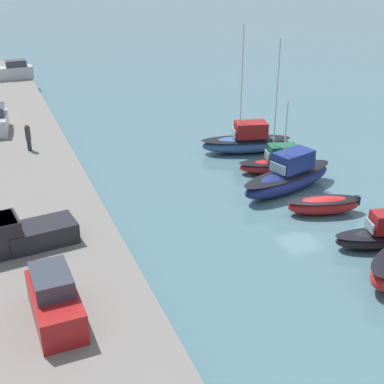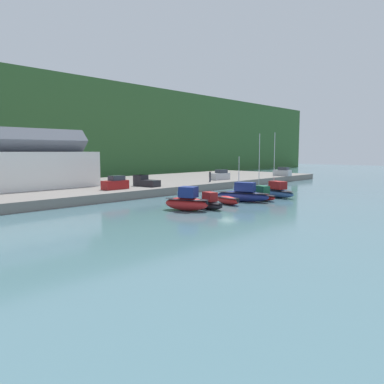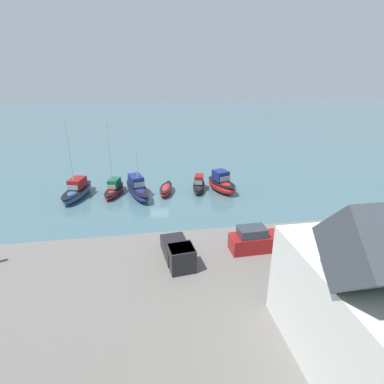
{
  "view_description": "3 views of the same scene",
  "coord_description": "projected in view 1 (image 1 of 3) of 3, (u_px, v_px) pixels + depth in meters",
  "views": [
    {
      "loc": [
        -26.16,
        18.16,
        15.52
      ],
      "look_at": [
        1.65,
        7.07,
        1.71
      ],
      "focal_mm": 50.0,
      "sensor_mm": 36.0,
      "label": 1
    },
    {
      "loc": [
        -41.49,
        -32.51,
        7.3
      ],
      "look_at": [
        -1.97,
        5.04,
        1.34
      ],
      "focal_mm": 35.0,
      "sensor_mm": 36.0,
      "label": 2
    },
    {
      "loc": [
        1.46,
        37.79,
        15.35
      ],
      "look_at": [
        -3.86,
        4.26,
        2.04
      ],
      "focal_mm": 28.0,
      "sensor_mm": 36.0,
      "label": 3
    }
  ],
  "objects": [
    {
      "name": "moored_boat_2",
      "position": [
        324.0,
        205.0,
        33.83
      ],
      "size": [
        2.66,
        4.97,
        1.14
      ],
      "rotation": [
        0.0,
        0.0,
        -0.25
      ],
      "color": "red",
      "rests_on": "ground_plane"
    },
    {
      "name": "parked_car_3",
      "position": [
        14.0,
        71.0,
        62.5
      ],
      "size": [
        1.9,
        4.24,
        2.16
      ],
      "rotation": [
        0.0,
        0.0,
        0.02
      ],
      "color": "#B7B7BC",
      "rests_on": "quay_promenade"
    },
    {
      "name": "parked_car_1",
      "position": [
        55.0,
        301.0,
        22.0
      ],
      "size": [
        4.25,
        1.93,
        2.16
      ],
      "rotation": [
        0.0,
        0.0,
        1.6
      ],
      "color": "maroon",
      "rests_on": "quay_promenade"
    },
    {
      "name": "pickup_truck_0",
      "position": [
        21.0,
        234.0,
        27.33
      ],
      "size": [
        2.49,
        4.92,
        1.9
      ],
      "rotation": [
        0.0,
        0.0,
        0.12
      ],
      "color": "black",
      "rests_on": "quay_promenade"
    },
    {
      "name": "moored_boat_5",
      "position": [
        247.0,
        141.0,
        43.83
      ],
      "size": [
        4.09,
        7.76,
        10.26
      ],
      "rotation": [
        0.0,
        0.0,
        -0.26
      ],
      "color": "#33568E",
      "rests_on": "ground_plane"
    },
    {
      "name": "moored_boat_1",
      "position": [
        383.0,
        235.0,
        30.0
      ],
      "size": [
        2.89,
        5.7,
        2.15
      ],
      "rotation": [
        0.0,
        0.0,
        -0.25
      ],
      "color": "black",
      "rests_on": "ground_plane"
    },
    {
      "name": "ground_plane",
      "position": [
        302.0,
        209.0,
        34.67
      ],
      "size": [
        320.0,
        320.0,
        0.0
      ],
      "primitive_type": "plane",
      "color": "#476B75"
    },
    {
      "name": "person_on_quay",
      "position": [
        28.0,
        137.0,
        40.37
      ],
      "size": [
        0.4,
        0.4,
        2.14
      ],
      "color": "#232838",
      "rests_on": "quay_promenade"
    },
    {
      "name": "moored_boat_3",
      "position": [
        289.0,
        177.0,
        36.84
      ],
      "size": [
        4.29,
        8.35,
        6.55
      ],
      "rotation": [
        0.0,
        0.0,
        0.28
      ],
      "color": "navy",
      "rests_on": "ground_plane"
    },
    {
      "name": "moored_boat_4",
      "position": [
        279.0,
        162.0,
        39.94
      ],
      "size": [
        3.21,
        6.22,
        9.91
      ],
      "rotation": [
        0.0,
        0.0,
        -0.26
      ],
      "color": "red",
      "rests_on": "ground_plane"
    }
  ]
}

